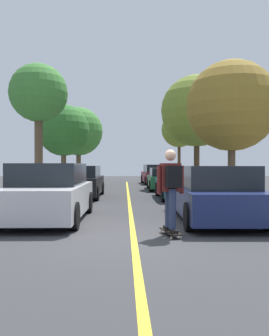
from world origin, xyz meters
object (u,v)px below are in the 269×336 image
at_px(parked_car_right_far, 165,179).
at_px(parked_car_right_farthest, 155,174).
at_px(street_tree_right_nearest, 232,106).
at_px(street_tree_right_far, 179,130).
at_px(parked_car_left_near, 80,182).
at_px(street_tree_left_near, 64,131).
at_px(parked_car_right_near, 179,183).
at_px(parked_car_left_nearest, 49,193).
at_px(skateboarder, 171,185).
at_px(street_tree_left_nearest, 39,94).
at_px(skateboard, 170,232).
at_px(parked_car_right_nearest, 214,194).
at_px(street_tree_left_far, 79,132).
at_px(street_tree_right_near, 197,111).

relative_size(parked_car_right_far, parked_car_right_farthest, 0.97).
relative_size(street_tree_right_nearest, street_tree_right_far, 1.00).
height_order(parked_car_left_near, street_tree_left_near, street_tree_left_near).
relative_size(parked_car_right_near, street_tree_left_near, 0.77).
bearing_deg(parked_car_right_near, street_tree_right_nearest, -5.88).
bearing_deg(parked_car_left_nearest, parked_car_left_near, 90.00).
bearing_deg(skateboarder, street_tree_left_nearest, 116.59).
height_order(parked_car_left_nearest, skateboard, parked_car_left_nearest).
distance_m(parked_car_right_nearest, skateboarder, 2.57).
bearing_deg(parked_car_right_near, skateboard, -100.06).
xyz_separation_m(street_tree_left_far, skateboarder, (5.16, -25.40, -3.47)).
bearing_deg(parked_car_right_far, skateboarder, -95.94).
relative_size(parked_car_left_nearest, street_tree_right_nearest, 0.75).
bearing_deg(street_tree_left_near, street_tree_left_nearest, -90.00).
bearing_deg(street_tree_right_nearest, street_tree_right_far, 90.00).
distance_m(street_tree_right_nearest, street_tree_right_far, 14.68).
distance_m(parked_car_left_nearest, parked_car_right_nearest, 4.38).
height_order(parked_car_right_far, street_tree_right_far, street_tree_right_far).
bearing_deg(street_tree_right_far, street_tree_left_near, -150.00).
relative_size(parked_car_right_near, street_tree_right_near, 0.60).
bearing_deg(street_tree_left_nearest, parked_car_left_near, -32.53).
xyz_separation_m(parked_car_right_nearest, parked_car_right_far, (-0.00, 11.51, -0.05)).
distance_m(parked_car_right_far, skateboarder, 13.70).
bearing_deg(parked_car_right_nearest, street_tree_right_far, 83.83).
relative_size(parked_car_right_nearest, street_tree_left_near, 0.86).
distance_m(parked_car_right_near, street_tree_right_far, 15.08).
height_order(parked_car_right_nearest, parked_car_right_farthest, parked_car_right_farthest).
relative_size(parked_car_left_nearest, street_tree_left_nearest, 0.69).
bearing_deg(parked_car_right_farthest, street_tree_left_near, -156.36).
xyz_separation_m(parked_car_left_nearest, parked_car_right_near, (4.38, 5.85, -0.04)).
bearing_deg(parked_car_left_nearest, street_tree_right_near, 63.15).
xyz_separation_m(parked_car_left_near, parked_car_right_farthest, (4.38, 11.41, 0.03)).
xyz_separation_m(parked_car_right_near, street_tree_left_near, (-6.58, 9.37, 3.17)).
bearing_deg(street_tree_left_near, street_tree_left_far, 90.00).
bearing_deg(parked_car_right_near, street_tree_left_nearest, 161.14).
height_order(street_tree_left_nearest, street_tree_left_near, street_tree_left_nearest).
relative_size(parked_car_left_near, skateboard, 5.28).
bearing_deg(street_tree_right_nearest, street_tree_left_far, 116.58).
bearing_deg(parked_car_right_nearest, parked_car_left_nearest, 178.56).
distance_m(parked_car_right_farthest, street_tree_right_near, 6.93).
height_order(parked_car_right_far, street_tree_right_nearest, street_tree_right_nearest).
bearing_deg(parked_car_left_near, street_tree_left_nearest, 147.47).
bearing_deg(street_tree_right_near, street_tree_left_nearest, -150.82).
bearing_deg(skateboarder, skateboard, 101.31).
relative_size(street_tree_right_nearest, skateboarder, 3.46).
distance_m(parked_car_left_near, street_tree_right_nearest, 7.43).
distance_m(parked_car_left_near, street_tree_left_near, 9.35).
bearing_deg(skateboarder, street_tree_right_far, 80.86).
height_order(street_tree_right_near, skateboarder, street_tree_right_near).
relative_size(parked_car_right_nearest, street_tree_left_nearest, 0.75).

